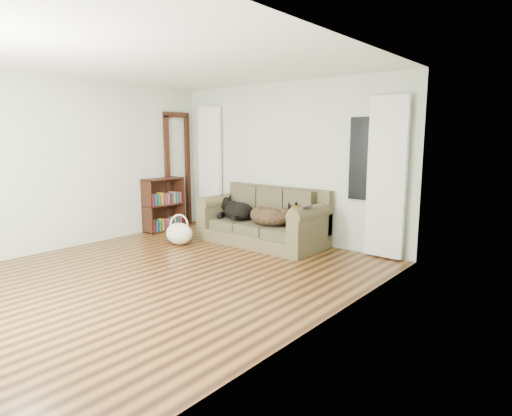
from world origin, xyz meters
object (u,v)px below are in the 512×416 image
Objects in this scene: dog_black_lab at (237,211)px; tote_bag at (179,235)px; dog_shepherd at (273,216)px; bookshelf at (164,204)px; sofa at (262,216)px.

dog_black_lab reaches higher than tote_bag.
dog_shepherd is 1.55m from tote_bag.
tote_bag is (-1.27, -0.83, -0.33)m from dog_shepherd.
dog_shepherd is 2.32m from bookshelf.
bookshelf is at bearing 0.28° from dog_shepherd.
dog_black_lab is 0.98× the size of dog_shepherd.
sofa reaches higher than tote_bag.
sofa is 1.36m from tote_bag.
sofa is 2.05m from bookshelf.
dog_black_lab is at bearing 61.62° from tote_bag.
tote_bag is 1.20m from bookshelf.
bookshelf is (-2.30, -0.31, 0.01)m from dog_shepherd.
tote_bag is at bearing -21.34° from bookshelf.
dog_black_lab is 0.80m from dog_shepherd.
sofa is at bearing -21.32° from dog_shepherd.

